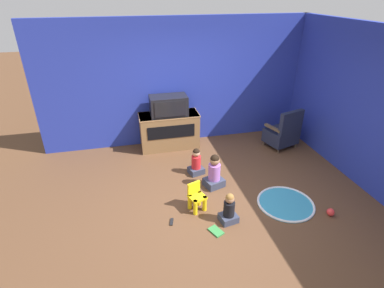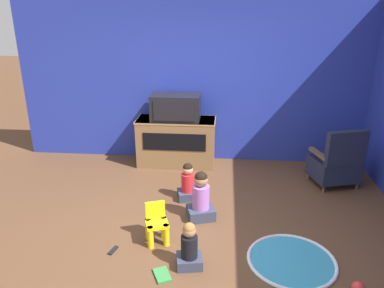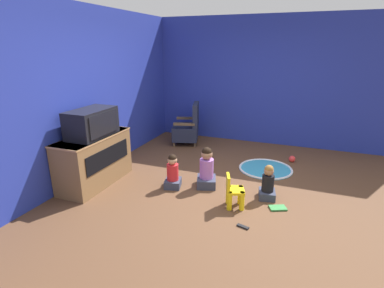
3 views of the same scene
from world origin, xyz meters
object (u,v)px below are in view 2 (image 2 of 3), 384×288
Objects in this scene: television at (176,107)px; remote_control at (113,250)px; book at (162,275)px; tv_cabinet at (176,141)px; child_watching_center at (188,184)px; toy_ball at (358,288)px; black_armchair at (336,164)px; yellow_kid_chair at (157,226)px; child_watching_left at (189,248)px; child_watching_right at (201,198)px.

television reaches higher than remote_control.
tv_cabinet is at bearing -20.60° from book.
toy_ball is at bearing -58.13° from child_watching_center.
yellow_kid_chair is at bearing 17.81° from black_armchair.
black_armchair is 1.78× the size of child_watching_left.
black_armchair is at bearing 80.97° from toy_ball.
child_watching_center is 1.44m from remote_control.
black_armchair is at bearing -13.05° from television.
child_watching_left reaches higher than book.
child_watching_center is 3.40× the size of remote_control.
book is at bearing -154.68° from child_watching_left.
television is at bearing 6.47° from remote_control.
book is at bearing -108.34° from child_watching_center.
remote_control is at bearing 158.79° from child_watching_left.
yellow_kid_chair is at bearing -147.87° from child_watching_right.
television reaches higher than child_watching_right.
black_armchair reaches higher than book.
television is 2.72m from child_watching_left.
black_armchair reaches higher than child_watching_right.
child_watching_left is 0.89m from remote_control.
book is (-0.31, -1.11, -0.26)m from child_watching_right.
tv_cabinet is 2.40× the size of child_watching_center.
television is 3.01× the size of book.
television is 1.86m from child_watching_right.
yellow_kid_chair is at bearing 125.58° from child_watching_left.
toy_ball is at bearing -53.76° from television.
tv_cabinet reaches higher than child_watching_right.
book reaches higher than remote_control.
television is at bearing 90.06° from child_watching_center.
television is (-0.00, -0.03, 0.58)m from tv_cabinet.
television is 4.94× the size of remote_control.
black_armchair is 7.54× the size of toy_ball.
yellow_kid_chair is 0.90× the size of child_watching_left.
child_watching_right is at bearing 76.45° from child_watching_left.
black_armchair is at bearing 1.06° from child_watching_center.
remote_control is (-0.85, 0.16, -0.21)m from child_watching_left.
television is at bearing 90.05° from child_watching_right.
child_watching_center reaches higher than book.
tv_cabinet is 2.52× the size of child_watching_left.
tv_cabinet is at bearing 6.57° from remote_control.
book is (0.15, -0.57, -0.19)m from yellow_kid_chair.
book is (-0.10, -1.58, -0.22)m from child_watching_center.
black_armchair is 2.86m from yellow_kid_chair.
remote_control is (-2.45, 0.41, -0.05)m from toy_ball.
child_watching_left reaches higher than yellow_kid_chair.
remote_control is at bearing -157.27° from child_watching_right.
child_watching_left is (0.46, -2.57, -0.76)m from television.
tv_cabinet is 2.81m from book.
yellow_kid_chair is 0.56m from child_watching_left.
television reaches higher than yellow_kid_chair.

